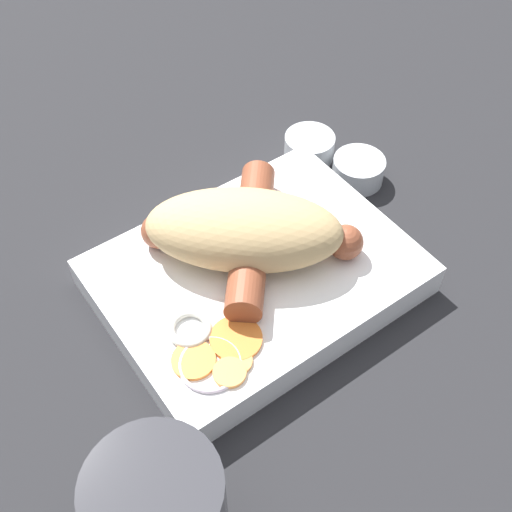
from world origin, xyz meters
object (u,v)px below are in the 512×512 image
object	(u,v)px
food_tray	(256,276)
condiment_cup_near	(358,171)
sausage	(251,237)
condiment_cup_far	(309,148)
bread_roll	(244,230)

from	to	relation	value
food_tray	condiment_cup_near	distance (m)	0.15
sausage	condiment_cup_near	xyz separation A→B (m)	(0.14, 0.03, -0.03)
sausage	condiment_cup_far	distance (m)	0.15
bread_roll	condiment_cup_far	distance (m)	0.16
sausage	condiment_cup_far	size ratio (longest dim) A/B	2.91
food_tray	sausage	world-z (taller)	sausage
condiment_cup_near	condiment_cup_far	world-z (taller)	same
food_tray	condiment_cup_near	xyz separation A→B (m)	(0.14, 0.05, -0.00)
bread_roll	sausage	world-z (taller)	bread_roll
food_tray	condiment_cup_far	distance (m)	0.16
condiment_cup_far	food_tray	bearing A→B (deg)	-143.48
sausage	condiment_cup_far	world-z (taller)	sausage
food_tray	condiment_cup_near	world-z (taller)	food_tray
sausage	condiment_cup_near	bearing A→B (deg)	12.61
food_tray	condiment_cup_near	size ratio (longest dim) A/B	4.92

